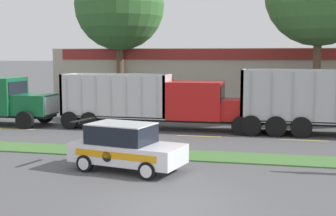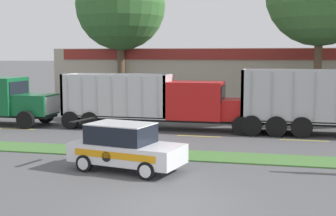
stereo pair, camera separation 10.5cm
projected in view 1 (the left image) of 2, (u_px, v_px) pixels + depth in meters
The scene contains 9 objects.
ground_plane at pixel (169, 206), 13.39m from camera, with size 600.00×600.00×0.00m, color #515154.
grass_verge at pixel (204, 156), 19.86m from camera, with size 120.00×1.98×0.06m, color #477538.
centre_line_2 at pixel (16, 129), 27.31m from camera, with size 2.40×0.14×0.01m, color yellow.
centre_line_3 at pixel (103, 132), 26.12m from camera, with size 2.40×0.14×0.01m, color yellow.
centre_line_4 at pixel (199, 136), 24.93m from camera, with size 2.40×0.14×0.01m, color yellow.
centre_line_5 at pixel (304, 140), 23.73m from camera, with size 2.40×0.14×0.01m, color yellow.
dump_truck_mid at pixel (176, 104), 26.95m from camera, with size 11.74×2.57×3.19m.
rally_car at pixel (126, 147), 17.49m from camera, with size 4.51×2.73×1.80m.
store_building_backdrop at pixel (282, 77), 39.78m from camera, with size 36.28×12.10×4.81m.
Camera 1 is at (2.85, -12.67, 4.32)m, focal length 50.00 mm.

